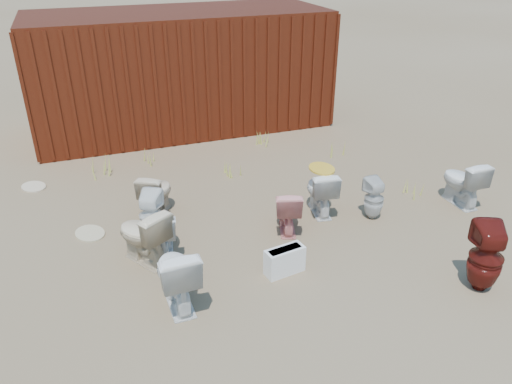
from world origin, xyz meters
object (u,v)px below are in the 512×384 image
object	(u,v)px
toilet_front_a	(176,275)
toilet_front_e	(462,182)
shipping_container	(181,70)
toilet_back_beige_right	(156,193)
toilet_front_maroon	(486,258)
toilet_back_e	(374,199)
toilet_front_pink	(287,210)
toilet_back_beige_left	(143,236)
toilet_front_c	(162,231)
loose_tank	(285,261)
toilet_back_yellowlid	(320,191)
toilet_back_a	(151,216)

from	to	relation	value
toilet_front_a	toilet_front_e	size ratio (longest dim) A/B	1.08
shipping_container	toilet_front_a	xyz separation A→B (m)	(-1.43, -5.91, -0.80)
toilet_back_beige_right	toilet_front_maroon	bearing A→B (deg)	168.28
toilet_back_beige_right	toilet_back_e	bearing A→B (deg)	-170.76
toilet_front_pink	toilet_back_beige_left	world-z (taller)	toilet_back_beige_left
toilet_front_c	toilet_front_maroon	bearing A→B (deg)	159.71
toilet_front_pink	toilet_back_beige_right	bearing A→B (deg)	-15.72
toilet_front_a	toilet_front_pink	world-z (taller)	toilet_front_a
toilet_front_a	toilet_back_e	distance (m)	3.27
shipping_container	toilet_back_beige_right	bearing A→B (deg)	-108.74
toilet_front_pink	toilet_back_beige_right	size ratio (longest dim) A/B	0.97
shipping_container	toilet_front_pink	distance (m)	4.95
toilet_front_c	toilet_back_beige_left	xyz separation A→B (m)	(-0.26, -0.11, 0.05)
toilet_front_c	toilet_back_beige_left	bearing A→B (deg)	33.68
toilet_back_beige_left	toilet_back_e	xyz separation A→B (m)	(3.36, -0.04, -0.07)
loose_tank	toilet_front_c	bearing A→B (deg)	135.00
shipping_container	toilet_back_beige_left	xyz separation A→B (m)	(-1.65, -4.94, -0.81)
toilet_back_beige_right	toilet_front_e	bearing A→B (deg)	-164.54
toilet_back_beige_right	toilet_back_yellowlid	bearing A→B (deg)	-167.75
toilet_back_beige_left	toilet_back_beige_right	world-z (taller)	toilet_back_beige_left
shipping_container	toilet_front_a	bearing A→B (deg)	-103.57
toilet_front_c	toilet_front_maroon	size ratio (longest dim) A/B	0.77
toilet_front_a	toilet_front_e	world-z (taller)	toilet_front_a
toilet_front_pink	toilet_back_e	size ratio (longest dim) A/B	1.04
toilet_front_e	shipping_container	bearing A→B (deg)	-57.71
toilet_back_e	toilet_back_a	bearing A→B (deg)	-11.19
toilet_front_pink	toilet_back_beige_left	distance (m)	2.03
toilet_back_e	toilet_back_beige_left	bearing A→B (deg)	-2.10
toilet_front_maroon	loose_tank	world-z (taller)	toilet_front_maroon
toilet_front_maroon	toilet_back_yellowlid	bearing A→B (deg)	-42.98
toilet_front_c	shipping_container	bearing A→B (deg)	-95.33
toilet_front_c	toilet_front_e	bearing A→B (deg)	-172.24
shipping_container	toilet_front_c	world-z (taller)	shipping_container
toilet_front_a	toilet_front_maroon	distance (m)	3.57
shipping_container	toilet_front_maroon	xyz separation A→B (m)	(2.02, -6.86, -0.77)
toilet_front_a	toilet_front_c	bearing A→B (deg)	-93.29
toilet_back_beige_left	toilet_back_beige_right	bearing A→B (deg)	-137.79
toilet_front_e	toilet_back_yellowlid	bearing A→B (deg)	-13.16
toilet_back_beige_right	loose_tank	xyz separation A→B (m)	(1.21, -2.05, -0.16)
loose_tank	toilet_front_pink	bearing A→B (deg)	55.73
toilet_back_beige_right	toilet_back_yellowlid	xyz separation A→B (m)	(2.31, -0.82, 0.02)
loose_tank	toilet_front_a	bearing A→B (deg)	176.00
toilet_back_a	toilet_back_beige_right	world-z (taller)	toilet_back_a
toilet_back_beige_left	toilet_back_e	size ratio (longest dim) A/B	1.23
toilet_back_beige_left	loose_tank	size ratio (longest dim) A/B	1.56
toilet_back_beige_left	loose_tank	xyz separation A→B (m)	(1.59, -0.84, -0.21)
toilet_back_a	shipping_container	bearing A→B (deg)	-81.28
toilet_front_a	toilet_front_e	bearing A→B (deg)	-170.61
toilet_back_yellowlid	loose_tank	size ratio (longest dim) A/B	1.43
toilet_front_a	toilet_front_pink	xyz separation A→B (m)	(1.80, 1.05, -0.07)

